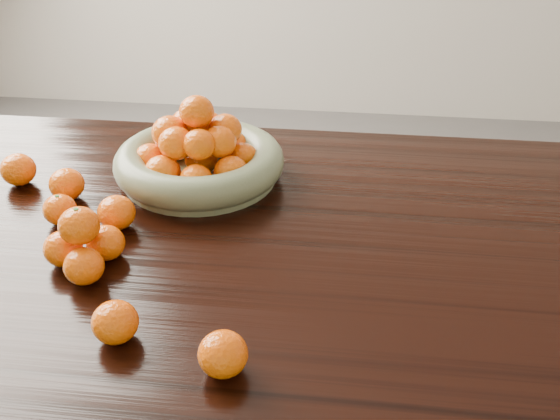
# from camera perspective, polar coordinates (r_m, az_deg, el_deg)

# --- Properties ---
(dining_table) EXTENTS (2.00, 1.00, 0.75)m
(dining_table) POSITION_cam_1_polar(r_m,az_deg,el_deg) (1.15, -0.63, -6.69)
(dining_table) COLOR black
(dining_table) RESTS_ON ground
(fruit_bowl) EXTENTS (0.35, 0.35, 0.18)m
(fruit_bowl) POSITION_cam_1_polar(r_m,az_deg,el_deg) (1.30, -7.43, 4.84)
(fruit_bowl) COLOR #707857
(fruit_bowl) RESTS_ON dining_table
(orange_pyramid) EXTENTS (0.13, 0.13, 0.11)m
(orange_pyramid) POSITION_cam_1_polar(r_m,az_deg,el_deg) (1.06, -17.57, -3.10)
(orange_pyramid) COLOR #E76306
(orange_pyramid) RESTS_ON dining_table
(loose_orange_0) EXTENTS (0.06, 0.06, 0.06)m
(loose_orange_0) POSITION_cam_1_polar(r_m,az_deg,el_deg) (1.21, -19.49, 0.04)
(loose_orange_0) COLOR #E76306
(loose_orange_0) RESTS_ON dining_table
(loose_orange_1) EXTENTS (0.07, 0.07, 0.06)m
(loose_orange_1) POSITION_cam_1_polar(r_m,az_deg,el_deg) (0.92, -14.84, -9.89)
(loose_orange_1) COLOR #E76306
(loose_orange_1) RESTS_ON dining_table
(loose_orange_2) EXTENTS (0.07, 0.07, 0.06)m
(loose_orange_2) POSITION_cam_1_polar(r_m,az_deg,el_deg) (0.84, -5.24, -12.99)
(loose_orange_2) COLOR #E76306
(loose_orange_2) RESTS_ON dining_table
(loose_orange_3) EXTENTS (0.07, 0.07, 0.06)m
(loose_orange_3) POSITION_cam_1_polar(r_m,az_deg,el_deg) (1.29, -18.92, 2.24)
(loose_orange_3) COLOR #E76306
(loose_orange_3) RESTS_ON dining_table
(loose_orange_4) EXTENTS (0.07, 0.07, 0.07)m
(loose_orange_4) POSITION_cam_1_polar(r_m,az_deg,el_deg) (1.38, -22.82, 3.43)
(loose_orange_4) COLOR #E76306
(loose_orange_4) RESTS_ON dining_table
(loose_orange_5) EXTENTS (0.07, 0.07, 0.06)m
(loose_orange_5) POSITION_cam_1_polar(r_m,az_deg,el_deg) (1.16, -14.72, -0.24)
(loose_orange_5) COLOR #E76306
(loose_orange_5) RESTS_ON dining_table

